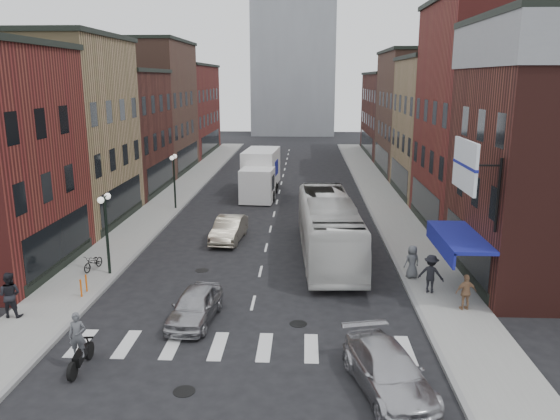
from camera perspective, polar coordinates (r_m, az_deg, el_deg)
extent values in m
plane|color=black|center=(23.24, -3.07, -10.64)|extent=(160.00, 160.00, 0.00)
cube|color=gray|center=(45.38, -11.04, 1.31)|extent=(3.00, 74.00, 0.15)
cube|color=gray|center=(44.55, 10.73, 1.10)|extent=(3.00, 74.00, 0.15)
cube|color=gray|center=(45.07, -9.19, 1.21)|extent=(0.20, 74.00, 0.16)
cube|color=gray|center=(44.38, 8.81, 1.03)|extent=(0.20, 74.00, 0.16)
cube|color=silver|center=(20.55, -3.92, -14.06)|extent=(12.00, 2.20, 0.01)
cube|color=black|center=(29.44, -22.02, -3.06)|extent=(0.08, 7.20, 2.20)
cube|color=#8F784F|center=(39.23, -23.57, 7.31)|extent=(10.00, 10.00, 12.00)
cube|color=black|center=(37.98, -16.18, 1.00)|extent=(0.08, 8.00, 2.20)
cube|color=black|center=(39.16, -24.45, 16.27)|extent=(10.30, 10.20, 0.30)
cube|color=#3F1A16|center=(48.46, -18.31, 7.55)|extent=(10.00, 10.00, 10.00)
cube|color=black|center=(47.37, -12.36, 3.64)|extent=(0.08, 8.00, 2.20)
cube|color=black|center=(48.25, -18.77, 13.63)|extent=(10.30, 10.20, 0.30)
cube|color=brown|center=(58.73, -14.61, 10.21)|extent=(10.00, 12.00, 13.00)
cube|color=black|center=(57.94, -9.59, 5.54)|extent=(0.08, 9.60, 2.20)
cube|color=black|center=(58.77, -15.01, 16.68)|extent=(10.30, 12.20, 0.30)
cube|color=maroon|center=(72.27, -11.29, 10.14)|extent=(10.00, 16.00, 11.00)
cube|color=black|center=(71.58, -7.24, 7.12)|extent=(0.08, 12.80, 2.20)
cube|color=black|center=(72.18, -11.50, 14.62)|extent=(10.30, 16.20, 0.30)
cube|color=black|center=(27.89, 18.85, -3.68)|extent=(0.08, 7.20, 2.20)
cube|color=maroon|center=(37.42, 22.93, 8.66)|extent=(10.00, 10.00, 14.00)
cube|color=black|center=(36.80, 14.86, 0.69)|extent=(0.08, 8.00, 2.20)
cube|color=#8F784F|center=(47.03, 18.63, 7.97)|extent=(10.00, 10.00, 11.00)
cube|color=black|center=(46.43, 12.34, 3.44)|extent=(0.08, 8.00, 2.20)
cube|color=black|center=(46.89, 19.16, 14.85)|extent=(10.30, 10.20, 0.30)
cube|color=brown|center=(57.63, 15.71, 9.58)|extent=(10.00, 12.00, 12.00)
cube|color=black|center=(57.17, 10.54, 5.39)|extent=(0.08, 9.60, 2.20)
cube|color=black|center=(57.58, 16.12, 15.69)|extent=(10.30, 12.20, 0.30)
cube|color=#3F1A16|center=(71.38, 13.17, 9.60)|extent=(10.00, 16.00, 10.00)
cube|color=black|center=(70.96, 9.04, 7.01)|extent=(0.08, 12.80, 2.20)
cube|color=black|center=(71.24, 13.40, 13.73)|extent=(10.30, 16.20, 0.30)
cube|color=navy|center=(25.50, 18.27, -2.65)|extent=(1.80, 5.00, 0.15)
cube|color=navy|center=(25.38, 16.36, -3.41)|extent=(0.10, 5.00, 0.70)
cylinder|color=black|center=(23.35, 21.86, 1.42)|extent=(0.12, 0.12, 3.00)
cylinder|color=black|center=(22.93, 20.46, 4.39)|extent=(1.40, 0.08, 0.08)
cube|color=silver|center=(22.72, 18.78, 4.44)|extent=(0.12, 3.00, 2.00)
cylinder|color=black|center=(27.89, -17.61, -2.73)|extent=(0.14, 0.14, 4.00)
cylinder|color=black|center=(27.42, -17.91, 1.29)|extent=(0.06, 0.90, 0.06)
sphere|color=white|center=(27.02, -18.23, 0.98)|extent=(0.32, 0.32, 0.32)
sphere|color=white|center=(27.84, -17.58, 1.39)|extent=(0.32, 0.32, 0.32)
cylinder|color=black|center=(40.94, -10.97, 2.74)|extent=(0.14, 0.14, 4.00)
cylinder|color=black|center=(40.62, -11.09, 5.51)|extent=(0.06, 0.90, 0.06)
sphere|color=white|center=(40.19, -11.24, 5.35)|extent=(0.32, 0.32, 0.32)
sphere|color=white|center=(41.06, -10.94, 5.53)|extent=(0.32, 0.32, 0.32)
cylinder|color=#D8590C|center=(25.77, -20.08, -7.67)|extent=(0.08, 0.08, 0.80)
cylinder|color=#D8590C|center=(26.29, -19.58, -7.21)|extent=(0.08, 0.08, 0.80)
cube|color=white|center=(42.68, -2.39, 2.60)|extent=(2.68, 2.87, 2.60)
cube|color=black|center=(42.63, -2.39, 2.94)|extent=(2.63, 1.63, 1.14)
cube|color=white|center=(46.41, -1.97, 4.47)|extent=(2.98, 5.57, 3.01)
cube|color=navy|center=(46.41, -1.97, 4.47)|extent=(2.78, 2.26, 1.25)
cube|color=black|center=(46.51, -1.98, 2.35)|extent=(2.77, 6.90, 0.36)
cylinder|color=black|center=(43.19, -3.93, 1.45)|extent=(0.29, 0.93, 0.93)
cylinder|color=black|center=(42.98, -0.77, 1.42)|extent=(0.29, 0.93, 0.93)
cylinder|color=black|center=(46.62, -3.44, 2.36)|extent=(0.29, 0.93, 0.93)
cylinder|color=black|center=(46.43, -0.51, 2.33)|extent=(0.29, 0.93, 0.93)
cylinder|color=black|center=(48.65, -3.19, 2.83)|extent=(0.29, 0.93, 0.93)
cylinder|color=black|center=(48.46, -0.37, 2.81)|extent=(0.29, 0.93, 0.93)
cylinder|color=black|center=(20.70, -19.32, -13.68)|extent=(0.13, 0.62, 0.62)
cylinder|color=black|center=(19.56, -20.88, -15.50)|extent=(0.13, 0.62, 0.62)
cube|color=black|center=(20.03, -20.12, -14.04)|extent=(0.38, 1.15, 0.33)
cube|color=black|center=(20.29, -19.65, -12.45)|extent=(0.52, 0.12, 0.06)
imported|color=#515358|center=(19.62, -20.42, -12.15)|extent=(0.61, 0.44, 1.55)
imported|color=silver|center=(29.73, 5.09, -1.86)|extent=(3.33, 11.89, 3.28)
imported|color=#A2A1A6|center=(22.41, -8.88, -9.86)|extent=(1.97, 4.09, 1.35)
imported|color=#AAA08A|center=(32.88, -5.36, -2.01)|extent=(1.90, 4.50, 1.44)
imported|color=#B4B3B8|center=(17.96, 11.25, -16.21)|extent=(2.99, 5.03, 1.37)
imported|color=black|center=(29.04, -18.92, -5.19)|extent=(0.85, 1.59, 0.79)
imported|color=black|center=(24.66, -26.42, -7.92)|extent=(0.92, 0.54, 1.87)
imported|color=black|center=(25.46, 15.49, -6.43)|extent=(1.26, 0.95, 1.75)
imported|color=#8C6647|center=(24.08, 18.86, -8.13)|extent=(0.97, 0.61, 1.54)
imported|color=slate|center=(27.09, 13.64, -5.27)|extent=(0.92, 0.77, 1.61)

